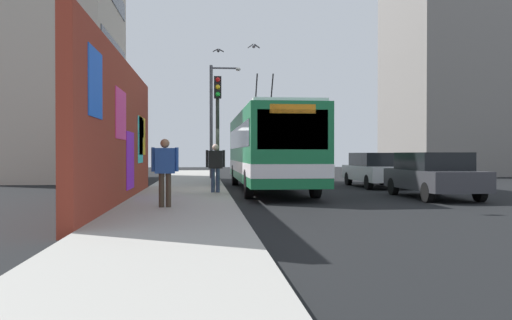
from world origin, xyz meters
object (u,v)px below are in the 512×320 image
parked_car_dark_gray (433,174)px  pedestrian_near_wall (165,167)px  city_bus (268,147)px  street_lamp (215,113)px  parked_car_white (376,169)px  traffic_light (218,114)px  pedestrian_at_curb (215,164)px

parked_car_dark_gray → pedestrian_near_wall: size_ratio=2.59×
city_bus → street_lamp: size_ratio=1.90×
parked_car_white → street_lamp: 10.07m
parked_car_white → traffic_light: bearing=113.4°
parked_car_dark_gray → parked_car_white: same height
city_bus → street_lamp: bearing=14.2°
parked_car_dark_gray → traffic_light: bearing=68.5°
pedestrian_near_wall → parked_car_dark_gray: bearing=-67.4°
city_bus → pedestrian_at_curb: city_bus is taller
pedestrian_near_wall → traffic_light: bearing=-13.2°
parked_car_white → pedestrian_near_wall: size_ratio=2.70×
pedestrian_at_curb → city_bus: bearing=-38.5°
parked_car_white → pedestrian_at_curb: bearing=121.8°
pedestrian_near_wall → street_lamp: 16.41m
parked_car_white → traffic_light: size_ratio=1.09×
pedestrian_at_curb → traffic_light: 2.40m
pedestrian_near_wall → street_lamp: (16.11, -1.64, 2.62)m
pedestrian_near_wall → street_lamp: street_lamp is taller
traffic_light → street_lamp: street_lamp is taller
city_bus → parked_car_dark_gray: (-4.31, -5.20, -0.98)m
pedestrian_near_wall → street_lamp: size_ratio=0.28×
city_bus → parked_car_dark_gray: bearing=-129.7°
pedestrian_at_curb → pedestrian_near_wall: pedestrian_near_wall is taller
parked_car_dark_gray → pedestrian_at_curb: size_ratio=2.65×
parked_car_white → city_bus: bearing=108.8°
parked_car_dark_gray → pedestrian_near_wall: 9.64m
parked_car_dark_gray → traffic_light: 8.21m
traffic_light → pedestrian_near_wall: bearing=166.8°
city_bus → pedestrian_near_wall: (-8.02, 3.69, -0.62)m
parked_car_white → traffic_light: (-3.19, 7.35, 2.25)m
parked_car_white → parked_car_dark_gray: bearing=180.0°
pedestrian_at_curb → pedestrian_near_wall: (-5.16, 1.43, 0.03)m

